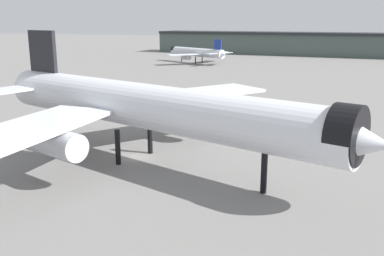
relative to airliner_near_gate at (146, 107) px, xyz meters
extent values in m
plane|color=slate|center=(-2.33, 1.27, -7.33)|extent=(900.00, 900.00, 0.00)
cylinder|color=silver|center=(0.35, -0.12, 0.13)|extent=(51.50, 23.11, 5.74)
cone|color=silver|center=(25.14, -8.98, 0.13)|extent=(7.83, 7.42, 5.62)
cone|color=silver|center=(-24.44, 8.73, 0.13)|extent=(8.86, 7.64, 5.45)
cylinder|color=black|center=(24.06, -8.59, 0.56)|extent=(4.38, 6.32, 5.79)
cube|color=silver|center=(1.47, 15.10, -0.59)|extent=(21.14, 23.90, 0.46)
cylinder|color=#B7BAC1|center=(1.70, 12.00, -2.48)|extent=(8.00, 5.45, 3.16)
cube|color=silver|center=(-8.43, -12.61, -0.59)|extent=(9.11, 23.92, 0.46)
cylinder|color=#B7BAC1|center=(-6.28, -10.36, -2.48)|extent=(8.00, 5.45, 3.16)
cube|color=black|center=(-20.47, 7.31, 4.72)|extent=(6.14, 2.67, 9.18)
cube|color=silver|center=(-19.39, 13.48, 0.70)|extent=(7.65, 10.52, 0.34)
cube|color=silver|center=(-23.54, 1.86, 0.70)|extent=(7.65, 10.52, 0.34)
cylinder|color=black|center=(16.21, -5.79, -5.03)|extent=(0.69, 0.69, 4.59)
cylinder|color=black|center=(-1.12, 3.60, -5.03)|extent=(0.69, 0.69, 4.59)
cylinder|color=black|center=(-3.14, -2.08, -5.03)|extent=(0.69, 0.69, 4.59)
cylinder|color=silver|center=(-34.09, 129.68, -2.61)|extent=(28.95, 19.69, 3.63)
cone|color=silver|center=(-47.61, 137.98, -2.61)|extent=(5.26, 5.12, 3.55)
cone|color=silver|center=(-20.56, 121.38, -2.61)|extent=(5.82, 5.40, 3.45)
cylinder|color=black|center=(-47.00, 137.60, -2.34)|extent=(3.31, 3.98, 3.66)
cube|color=silver|center=(-36.68, 120.76, -3.07)|extent=(14.16, 13.13, 0.29)
cylinder|color=#B7BAC1|center=(-36.43, 122.62, -4.26)|extent=(4.83, 4.02, 1.99)
cube|color=silver|center=(-27.31, 136.02, -3.07)|extent=(8.28, 15.07, 0.29)
cylinder|color=#B7BAC1|center=(-28.85, 134.96, -4.26)|extent=(4.83, 4.02, 1.99)
cube|color=navy|center=(-22.73, 122.70, 0.29)|extent=(3.44, 2.30, 5.80)
cube|color=silver|center=(-24.15, 119.17, -2.25)|extent=(5.42, 6.36, 0.22)
cube|color=silver|center=(-20.22, 125.58, -2.25)|extent=(5.42, 6.36, 0.22)
cylinder|color=black|center=(-42.75, 134.99, -5.88)|extent=(0.44, 0.44, 2.90)
cylinder|color=black|center=(-33.73, 127.22, -5.88)|extent=(0.44, 0.44, 2.90)
cylinder|color=black|center=(-31.74, 130.47, -5.88)|extent=(0.44, 0.44, 2.90)
cube|color=#475651|center=(42.03, 185.19, -1.96)|extent=(233.19, 40.47, 10.74)
cube|color=#232628|center=(42.03, 185.19, 4.02)|extent=(233.36, 42.34, 1.20)
cube|color=black|center=(-23.19, 26.79, -6.70)|extent=(5.04, 5.82, 0.35)
cube|color=#E5B70C|center=(-22.25, 28.14, -5.73)|extent=(3.15, 3.12, 1.60)
cube|color=#1E2D38|center=(-21.68, 28.95, -5.41)|extent=(1.63, 1.17, 0.80)
cube|color=#E5B70C|center=(-23.76, 25.98, -5.43)|extent=(3.78, 4.02, 2.20)
cylinder|color=black|center=(-23.03, 29.03, -6.88)|extent=(0.75, 0.90, 0.90)
cylinder|color=black|center=(-21.15, 27.71, -6.88)|extent=(0.75, 0.90, 0.90)
cylinder|color=black|center=(-25.24, 25.87, -6.88)|extent=(0.75, 0.90, 0.90)
cylinder|color=black|center=(-23.35, 24.56, -6.88)|extent=(0.75, 0.90, 0.90)
cube|color=black|center=(-4.01, 33.22, -7.01)|extent=(2.57, 1.79, 0.20)
cube|color=beige|center=(-4.01, 33.22, -6.21)|extent=(2.57, 1.79, 1.40)
sphere|color=black|center=(-2.97, 33.85, -7.11)|extent=(0.44, 0.44, 0.44)
sphere|color=black|center=(-3.15, 32.36, -7.11)|extent=(0.44, 0.44, 0.44)
sphere|color=black|center=(-4.87, 34.09, -7.11)|extent=(0.44, 0.44, 0.44)
sphere|color=black|center=(-5.06, 32.60, -7.11)|extent=(0.44, 0.44, 0.44)
cone|color=#F2600C|center=(18.90, 31.28, -7.02)|extent=(0.50, 0.50, 0.62)
camera|label=1|loc=(22.35, -49.43, 10.81)|focal=40.24mm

